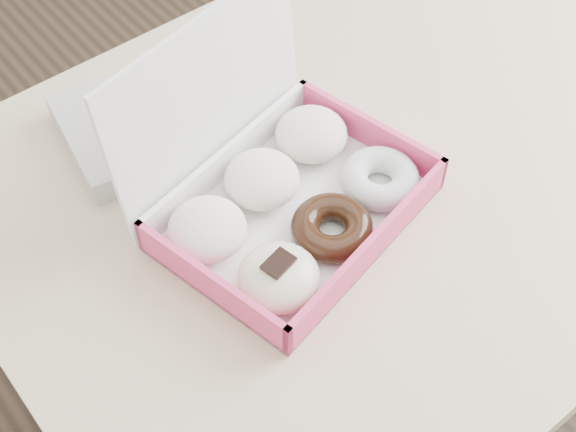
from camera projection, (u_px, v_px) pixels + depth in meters
ground at (368, 380)px, 1.68m from camera, size 4.00×4.00×0.00m
table at (405, 167)px, 1.15m from camera, size 1.20×0.80×0.75m
donut_box at (282, 193)px, 0.97m from camera, size 0.36×0.33×0.23m
newspapers at (151, 120)px, 1.08m from camera, size 0.26×0.22×0.04m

